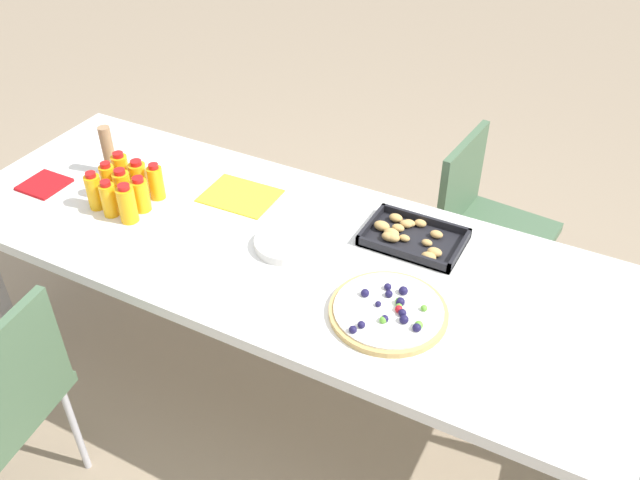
# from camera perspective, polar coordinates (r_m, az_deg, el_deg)

# --- Properties ---
(ground_plane) EXTENTS (12.00, 12.00, 0.00)m
(ground_plane) POSITION_cam_1_polar(r_m,az_deg,el_deg) (2.74, -2.92, -12.35)
(ground_plane) COLOR gray
(party_table) EXTENTS (2.34, 0.86, 0.73)m
(party_table) POSITION_cam_1_polar(r_m,az_deg,el_deg) (2.27, -3.45, -1.40)
(party_table) COLOR white
(party_table) RESTS_ON ground_plane
(chair_far_right) EXTENTS (0.43, 0.43, 0.83)m
(chair_far_right) POSITION_cam_1_polar(r_m,az_deg,el_deg) (2.79, 13.62, 1.62)
(chair_far_right) COLOR #4C6B4C
(chair_far_right) RESTS_ON ground_plane
(juice_bottle_0) EXTENTS (0.05, 0.05, 0.14)m
(juice_bottle_0) POSITION_cam_1_polar(r_m,az_deg,el_deg) (2.48, -18.45, 3.91)
(juice_bottle_0) COLOR #FAAF14
(juice_bottle_0) RESTS_ON party_table
(juice_bottle_1) EXTENTS (0.05, 0.05, 0.14)m
(juice_bottle_1) POSITION_cam_1_polar(r_m,az_deg,el_deg) (2.43, -17.34, 3.30)
(juice_bottle_1) COLOR #FAAD14
(juice_bottle_1) RESTS_ON party_table
(juice_bottle_2) EXTENTS (0.06, 0.06, 0.14)m
(juice_bottle_2) POSITION_cam_1_polar(r_m,az_deg,el_deg) (2.38, -15.93, 2.92)
(juice_bottle_2) COLOR #FAAB14
(juice_bottle_2) RESTS_ON party_table
(juice_bottle_3) EXTENTS (0.05, 0.05, 0.14)m
(juice_bottle_3) POSITION_cam_1_polar(r_m,az_deg,el_deg) (2.52, -17.34, 4.73)
(juice_bottle_3) COLOR #F9AD14
(juice_bottle_3) RESTS_ON party_table
(juice_bottle_4) EXTENTS (0.06, 0.06, 0.14)m
(juice_bottle_4) POSITION_cam_1_polar(r_m,az_deg,el_deg) (2.48, -16.27, 4.26)
(juice_bottle_4) COLOR #F9AF14
(juice_bottle_4) RESTS_ON party_table
(juice_bottle_5) EXTENTS (0.06, 0.06, 0.13)m
(juice_bottle_5) POSITION_cam_1_polar(r_m,az_deg,el_deg) (2.42, -14.86, 3.70)
(juice_bottle_5) COLOR #F9AB14
(juice_bottle_5) RESTS_ON party_table
(juice_bottle_6) EXTENTS (0.06, 0.06, 0.15)m
(juice_bottle_6) POSITION_cam_1_polar(r_m,az_deg,el_deg) (2.56, -16.37, 5.54)
(juice_bottle_6) COLOR #F9AC14
(juice_bottle_6) RESTS_ON party_table
(juice_bottle_7) EXTENTS (0.06, 0.06, 0.13)m
(juice_bottle_7) POSITION_cam_1_polar(r_m,az_deg,el_deg) (2.52, -15.01, 5.06)
(juice_bottle_7) COLOR #F9AC14
(juice_bottle_7) RESTS_ON party_table
(juice_bottle_8) EXTENTS (0.05, 0.05, 0.14)m
(juice_bottle_8) POSITION_cam_1_polar(r_m,az_deg,el_deg) (2.47, -13.63, 4.75)
(juice_bottle_8) COLOR #F9AD14
(juice_bottle_8) RESTS_ON party_table
(fruit_pizza) EXTENTS (0.35, 0.35, 0.05)m
(fruit_pizza) POSITION_cam_1_polar(r_m,az_deg,el_deg) (1.97, 5.80, -5.98)
(fruit_pizza) COLOR tan
(fruit_pizza) RESTS_ON party_table
(snack_tray) EXTENTS (0.32, 0.22, 0.04)m
(snack_tray) POSITION_cam_1_polar(r_m,az_deg,el_deg) (2.25, 7.64, 0.25)
(snack_tray) COLOR black
(snack_tray) RESTS_ON party_table
(plate_stack) EXTENTS (0.21, 0.21, 0.03)m
(plate_stack) POSITION_cam_1_polar(r_m,az_deg,el_deg) (2.20, -2.87, -0.26)
(plate_stack) COLOR silver
(plate_stack) RESTS_ON party_table
(napkin_stack) EXTENTS (0.15, 0.15, 0.01)m
(napkin_stack) POSITION_cam_1_polar(r_m,az_deg,el_deg) (2.70, -22.19, 4.35)
(napkin_stack) COLOR red
(napkin_stack) RESTS_ON party_table
(cardboard_tube) EXTENTS (0.04, 0.04, 0.19)m
(cardboard_tube) POSITION_cam_1_polar(r_m,az_deg,el_deg) (2.65, -17.39, 7.17)
(cardboard_tube) COLOR #9E7A56
(cardboard_tube) RESTS_ON party_table
(paper_folder) EXTENTS (0.27, 0.21, 0.01)m
(paper_folder) POSITION_cam_1_polar(r_m,az_deg,el_deg) (2.46, -6.74, 3.72)
(paper_folder) COLOR yellow
(paper_folder) RESTS_ON party_table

